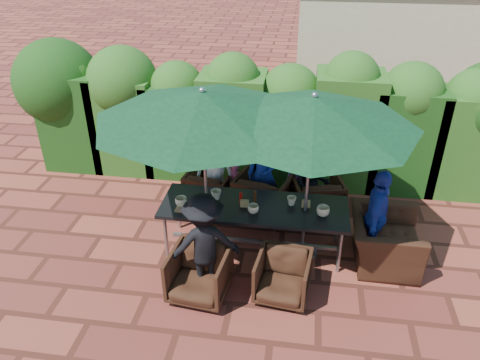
# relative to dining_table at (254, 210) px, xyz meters

# --- Properties ---
(ground) EXTENTS (80.00, 80.00, 0.00)m
(ground) POSITION_rel_dining_table_xyz_m (-0.15, -0.06, -0.68)
(ground) COLOR brown
(ground) RESTS_ON ground
(dining_table) EXTENTS (2.63, 0.90, 0.75)m
(dining_table) POSITION_rel_dining_table_xyz_m (0.00, 0.00, 0.00)
(dining_table) COLOR black
(dining_table) RESTS_ON ground
(umbrella_left) EXTENTS (2.87, 2.87, 2.46)m
(umbrella_left) POSITION_rel_dining_table_xyz_m (-0.68, -0.03, 1.54)
(umbrella_left) COLOR gray
(umbrella_left) RESTS_ON ground
(umbrella_right) EXTENTS (2.71, 2.71, 2.46)m
(umbrella_right) POSITION_rel_dining_table_xyz_m (0.71, -0.01, 1.54)
(umbrella_right) COLOR gray
(umbrella_right) RESTS_ON ground
(chair_far_left) EXTENTS (0.84, 0.80, 0.75)m
(chair_far_left) POSITION_rel_dining_table_xyz_m (-0.85, 1.06, -0.30)
(chair_far_left) COLOR black
(chair_far_left) RESTS_ON ground
(chair_far_mid) EXTENTS (1.00, 0.96, 0.84)m
(chair_far_mid) POSITION_rel_dining_table_xyz_m (0.06, 0.91, -0.26)
(chair_far_mid) COLOR black
(chair_far_mid) RESTS_ON ground
(chair_far_right) EXTENTS (0.93, 0.90, 0.80)m
(chair_far_right) POSITION_rel_dining_table_xyz_m (0.88, 1.01, -0.28)
(chair_far_right) COLOR black
(chair_far_right) RESTS_ON ground
(chair_near_left) EXTENTS (0.79, 0.75, 0.74)m
(chair_near_left) POSITION_rel_dining_table_xyz_m (-0.58, -1.05, -0.31)
(chair_near_left) COLOR black
(chair_near_left) RESTS_ON ground
(chair_near_right) EXTENTS (0.74, 0.70, 0.69)m
(chair_near_right) POSITION_rel_dining_table_xyz_m (0.48, -0.92, -0.33)
(chair_near_right) COLOR black
(chair_near_right) RESTS_ON ground
(chair_end_right) EXTENTS (0.72, 1.10, 0.95)m
(chair_end_right) POSITION_rel_dining_table_xyz_m (1.84, -0.01, -0.20)
(chair_end_right) COLOR black
(chair_end_right) RESTS_ON ground
(adult_far_left) EXTENTS (0.71, 0.48, 1.33)m
(adult_far_left) POSITION_rel_dining_table_xyz_m (-0.77, 1.04, -0.01)
(adult_far_left) COLOR white
(adult_far_left) RESTS_ON ground
(adult_far_mid) EXTENTS (0.53, 0.44, 1.41)m
(adult_far_mid) POSITION_rel_dining_table_xyz_m (0.03, 1.02, 0.03)
(adult_far_mid) COLOR #1D339F
(adult_far_mid) RESTS_ON ground
(adult_far_right) EXTENTS (0.58, 0.37, 1.18)m
(adult_far_right) POSITION_rel_dining_table_xyz_m (0.80, 1.01, -0.09)
(adult_far_right) COLOR black
(adult_far_right) RESTS_ON ground
(adult_near_left) EXTENTS (0.99, 0.71, 1.42)m
(adult_near_left) POSITION_rel_dining_table_xyz_m (-0.53, -0.90, 0.03)
(adult_near_left) COLOR black
(adult_near_left) RESTS_ON ground
(adult_end_right) EXTENTS (0.58, 0.90, 1.41)m
(adult_end_right) POSITION_rel_dining_table_xyz_m (1.69, 0.03, 0.03)
(adult_end_right) COLOR #1D339F
(adult_end_right) RESTS_ON ground
(child_left) EXTENTS (0.40, 0.37, 0.88)m
(child_left) POSITION_rel_dining_table_xyz_m (-0.44, 1.01, -0.24)
(child_left) COLOR #D14976
(child_left) RESTS_ON ground
(child_right) EXTENTS (0.41, 0.38, 0.92)m
(child_right) POSITION_rel_dining_table_xyz_m (0.53, 1.11, -0.22)
(child_right) COLOR #854BA3
(child_right) RESTS_ON ground
(pedestrian_a) EXTENTS (1.47, 0.60, 1.54)m
(pedestrian_a) POSITION_rel_dining_table_xyz_m (1.45, 4.18, 0.10)
(pedestrian_a) COLOR green
(pedestrian_a) RESTS_ON ground
(pedestrian_b) EXTENTS (0.87, 0.74, 1.56)m
(pedestrian_b) POSITION_rel_dining_table_xyz_m (2.40, 4.22, 0.10)
(pedestrian_b) COLOR #D14976
(pedestrian_b) RESTS_ON ground
(pedestrian_c) EXTENTS (1.18, 0.88, 1.68)m
(pedestrian_c) POSITION_rel_dining_table_xyz_m (2.94, 4.15, 0.16)
(pedestrian_c) COLOR #98969F
(pedestrian_c) RESTS_ON ground
(cup_a) EXTENTS (0.17, 0.17, 0.14)m
(cup_a) POSITION_rel_dining_table_xyz_m (-1.01, -0.15, 0.14)
(cup_a) COLOR beige
(cup_a) RESTS_ON dining_table
(cup_b) EXTENTS (0.15, 0.15, 0.14)m
(cup_b) POSITION_rel_dining_table_xyz_m (-0.57, 0.10, 0.14)
(cup_b) COLOR beige
(cup_b) RESTS_ON dining_table
(cup_c) EXTENTS (0.16, 0.16, 0.12)m
(cup_c) POSITION_rel_dining_table_xyz_m (0.01, -0.17, 0.13)
(cup_c) COLOR beige
(cup_c) RESTS_ON dining_table
(cup_d) EXTENTS (0.13, 0.13, 0.13)m
(cup_d) POSITION_rel_dining_table_xyz_m (0.52, 0.11, 0.14)
(cup_d) COLOR beige
(cup_d) RESTS_ON dining_table
(cup_e) EXTENTS (0.18, 0.18, 0.14)m
(cup_e) POSITION_rel_dining_table_xyz_m (0.95, -0.11, 0.14)
(cup_e) COLOR beige
(cup_e) RESTS_ON dining_table
(ketchup_bottle) EXTENTS (0.04, 0.04, 0.17)m
(ketchup_bottle) POSITION_rel_dining_table_xyz_m (-0.20, 0.05, 0.16)
(ketchup_bottle) COLOR #B20C0A
(ketchup_bottle) RESTS_ON dining_table
(sauce_bottle) EXTENTS (0.04, 0.04, 0.17)m
(sauce_bottle) POSITION_rel_dining_table_xyz_m (-0.01, 0.12, 0.16)
(sauce_bottle) COLOR #4C230C
(sauce_bottle) RESTS_ON dining_table
(serving_tray) EXTENTS (0.35, 0.25, 0.02)m
(serving_tray) POSITION_rel_dining_table_xyz_m (-0.90, -0.20, 0.08)
(serving_tray) COLOR #9D704C
(serving_tray) RESTS_ON dining_table
(number_block_left) EXTENTS (0.12, 0.06, 0.10)m
(number_block_left) POSITION_rel_dining_table_xyz_m (-0.13, -0.04, 0.12)
(number_block_left) COLOR tan
(number_block_left) RESTS_ON dining_table
(number_block_right) EXTENTS (0.12, 0.06, 0.10)m
(number_block_right) POSITION_rel_dining_table_xyz_m (0.72, 0.08, 0.12)
(number_block_right) COLOR tan
(number_block_right) RESTS_ON dining_table
(hedge_wall) EXTENTS (9.10, 1.60, 2.40)m
(hedge_wall) POSITION_rel_dining_table_xyz_m (-0.36, 2.26, 0.61)
(hedge_wall) COLOR #14350E
(hedge_wall) RESTS_ON ground
(building) EXTENTS (6.20, 3.08, 3.20)m
(building) POSITION_rel_dining_table_xyz_m (3.35, 6.93, 0.93)
(building) COLOR beige
(building) RESTS_ON ground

